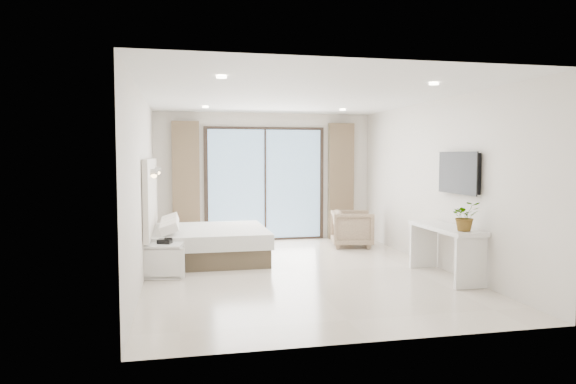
# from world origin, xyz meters

# --- Properties ---
(ground) EXTENTS (6.20, 6.20, 0.00)m
(ground) POSITION_xyz_m (0.00, 0.00, 0.00)
(ground) COLOR beige
(ground) RESTS_ON ground
(room_shell) EXTENTS (4.62, 6.22, 2.72)m
(room_shell) POSITION_xyz_m (-0.20, 0.86, 1.58)
(room_shell) COLOR silver
(room_shell) RESTS_ON ground
(bed) EXTENTS (1.97, 1.88, 0.69)m
(bed) POSITION_xyz_m (-1.32, 1.19, 0.29)
(bed) COLOR brown
(bed) RESTS_ON ground
(nightstand) EXTENTS (0.60, 0.53, 0.49)m
(nightstand) POSITION_xyz_m (-2.02, 0.07, 0.25)
(nightstand) COLOR white
(nightstand) RESTS_ON ground
(phone) EXTENTS (0.23, 0.20, 0.07)m
(phone) POSITION_xyz_m (-2.01, 0.11, 0.53)
(phone) COLOR black
(phone) RESTS_ON nightstand
(console_desk) EXTENTS (0.47, 1.52, 0.77)m
(console_desk) POSITION_xyz_m (2.04, -0.83, 0.56)
(console_desk) COLOR white
(console_desk) RESTS_ON ground
(plant) EXTENTS (0.45, 0.48, 0.32)m
(plant) POSITION_xyz_m (2.04, -1.36, 0.93)
(plant) COLOR #33662D
(plant) RESTS_ON console_desk
(armchair) EXTENTS (0.86, 0.90, 0.79)m
(armchair) POSITION_xyz_m (1.56, 1.93, 0.39)
(armchair) COLOR #9A8665
(armchair) RESTS_ON ground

